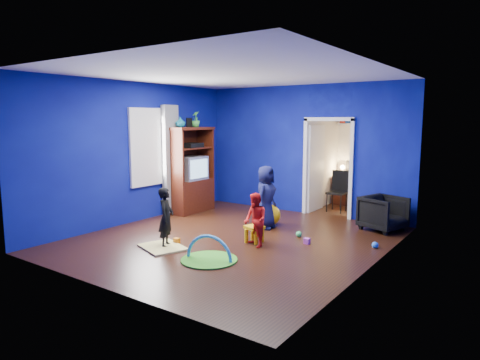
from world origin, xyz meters
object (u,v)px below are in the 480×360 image
Objects in this scene: toddler_red at (255,220)px; vase at (180,122)px; kid_chair at (254,228)px; tv_armoire at (190,170)px; child_navy at (266,197)px; play_mat at (209,260)px; crt_tv at (191,168)px; child_black at (166,218)px; folding_chair at (337,192)px; armchair at (383,213)px; study_desk at (352,190)px; hopper_ball at (270,215)px.

vase reaches higher than toddler_red.
tv_armoire is at bearing 172.99° from kid_chair.
play_mat is (0.33, -2.16, -0.61)m from child_navy.
vase reaches higher than crt_tv.
tv_armoire reaches higher than child_black.
vase reaches higher than child_navy.
toddler_red is at bearing -90.62° from folding_chair.
armchair is 4.69m from vase.
folding_chair is (0.22, 4.44, 0.45)m from play_mat.
armchair is at bearing 64.11° from play_mat.
play_mat is at bearing -40.41° from vase.
armchair is 3.72m from play_mat.
vase reaches higher than play_mat.
vase is 1.10m from crt_tv.
child_black is at bearing 152.74° from child_navy.
child_navy is at bearing 145.32° from toddler_red.
vase is (-2.27, 0.04, 1.45)m from child_navy.
child_black is 2.85m from crt_tv.
kid_chair is 1.24m from play_mat.
child_black is 1.53m from kid_chair.
tv_armoire is 0.06m from crt_tv.
play_mat is (2.59, -2.51, -0.97)m from tv_armoire.
play_mat is at bearing -92.79° from folding_chair.
armchair is 4.34m from tv_armoire.
toddler_red is 1.04× the size of study_desk.
child_navy reaches higher than child_black.
study_desk is (0.04, 4.38, -0.08)m from toddler_red.
toddler_red reaches higher than play_mat.
vase is (-1.55, 2.06, 1.57)m from child_black.
study_desk is 0.96m from folding_chair.
study_desk is at bearing 78.76° from hopper_ball.
child_navy is 0.48m from hopper_ball.
toddler_red is at bearing -28.65° from crt_tv.
toddler_red is 1.12m from play_mat.
hopper_ball is at bearing 5.38° from vase.
armchair is at bearing 89.80° from toddler_red.
vase reaches higher than armchair.
tv_armoire is 2.27× the size of play_mat.
child_navy is 1.08m from kid_chair.
crt_tv is at bearing 3.63° from child_black.
child_black is 0.81× the size of child_navy.
armchair is 4.31m from crt_tv.
crt_tv is 1.40× the size of kid_chair.
armchair is 2.20m from hopper_ball.
kid_chair is (0.41, -1.20, 0.04)m from hopper_ball.
play_mat is at bearing -68.44° from toddler_red.
tv_armoire is at bearing -134.16° from study_desk.
play_mat is at bearing -179.14° from child_navy.
tv_armoire reaches higher than armchair.
kid_chair is 0.57× the size of study_desk.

